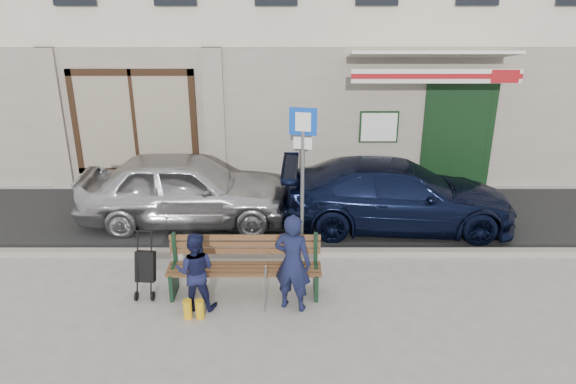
{
  "coord_description": "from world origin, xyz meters",
  "views": [
    {
      "loc": [
        0.24,
        -7.39,
        4.88
      ],
      "look_at": [
        0.25,
        1.6,
        1.2
      ],
      "focal_mm": 35.0,
      "sensor_mm": 36.0,
      "label": 1
    }
  ],
  "objects_px": {
    "car_navy": "(397,195)",
    "man": "(293,263)",
    "bench": "(242,268)",
    "stroller": "(145,268)",
    "car_silver": "(185,188)",
    "parking_sign": "(303,156)",
    "woman": "(195,271)"
  },
  "relations": [
    {
      "from": "car_navy",
      "to": "man",
      "type": "bearing_deg",
      "value": 146.71
    },
    {
      "from": "bench",
      "to": "stroller",
      "type": "relative_size",
      "value": 2.31
    },
    {
      "from": "car_silver",
      "to": "car_navy",
      "type": "bearing_deg",
      "value": -93.16
    },
    {
      "from": "bench",
      "to": "stroller",
      "type": "bearing_deg",
      "value": 179.99
    },
    {
      "from": "bench",
      "to": "car_silver",
      "type": "bearing_deg",
      "value": 115.96
    },
    {
      "from": "car_navy",
      "to": "stroller",
      "type": "xyz_separation_m",
      "value": [
        -4.38,
        -2.51,
        -0.2
      ]
    },
    {
      "from": "parking_sign",
      "to": "man",
      "type": "xyz_separation_m",
      "value": [
        -0.19,
        -2.07,
        -0.96
      ]
    },
    {
      "from": "stroller",
      "to": "parking_sign",
      "type": "bearing_deg",
      "value": 39.06
    },
    {
      "from": "car_silver",
      "to": "woman",
      "type": "relative_size",
      "value": 3.38
    },
    {
      "from": "car_navy",
      "to": "stroller",
      "type": "relative_size",
      "value": 4.37
    },
    {
      "from": "stroller",
      "to": "car_navy",
      "type": "bearing_deg",
      "value": 34.94
    },
    {
      "from": "parking_sign",
      "to": "woman",
      "type": "xyz_separation_m",
      "value": [
        -1.64,
        -2.05,
        -1.12
      ]
    },
    {
      "from": "bench",
      "to": "stroller",
      "type": "xyz_separation_m",
      "value": [
        -1.5,
        0.0,
        0.0
      ]
    },
    {
      "from": "car_navy",
      "to": "woman",
      "type": "distance_m",
      "value": 4.56
    },
    {
      "from": "car_navy",
      "to": "woman",
      "type": "bearing_deg",
      "value": 131.58
    },
    {
      "from": "car_silver",
      "to": "parking_sign",
      "type": "relative_size",
      "value": 1.61
    },
    {
      "from": "car_navy",
      "to": "parking_sign",
      "type": "relative_size",
      "value": 1.74
    },
    {
      "from": "bench",
      "to": "man",
      "type": "xyz_separation_m",
      "value": [
        0.8,
        -0.4,
        0.32
      ]
    },
    {
      "from": "man",
      "to": "stroller",
      "type": "bearing_deg",
      "value": 9.93
    },
    {
      "from": "woman",
      "to": "man",
      "type": "bearing_deg",
      "value": -176.44
    },
    {
      "from": "car_silver",
      "to": "parking_sign",
      "type": "distance_m",
      "value": 2.73
    },
    {
      "from": "man",
      "to": "parking_sign",
      "type": "bearing_deg",
      "value": -75.58
    },
    {
      "from": "car_silver",
      "to": "bench",
      "type": "xyz_separation_m",
      "value": [
        1.32,
        -2.71,
        -0.26
      ]
    },
    {
      "from": "stroller",
      "to": "woman",
      "type": "bearing_deg",
      "value": -18.58
    },
    {
      "from": "woman",
      "to": "stroller",
      "type": "bearing_deg",
      "value": -19.31
    },
    {
      "from": "car_silver",
      "to": "man",
      "type": "distance_m",
      "value": 3.76
    },
    {
      "from": "parking_sign",
      "to": "car_silver",
      "type": "bearing_deg",
      "value": 167.31
    },
    {
      "from": "car_silver",
      "to": "woman",
      "type": "distance_m",
      "value": 3.16
    },
    {
      "from": "parking_sign",
      "to": "man",
      "type": "bearing_deg",
      "value": -83.78
    },
    {
      "from": "car_navy",
      "to": "stroller",
      "type": "height_order",
      "value": "car_navy"
    },
    {
      "from": "bench",
      "to": "man",
      "type": "height_order",
      "value": "man"
    },
    {
      "from": "car_silver",
      "to": "woman",
      "type": "xyz_separation_m",
      "value": [
        0.67,
        -3.08,
        -0.09
      ]
    }
  ]
}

